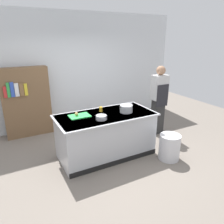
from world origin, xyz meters
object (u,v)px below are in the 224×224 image
(stock_pot, at_px, (126,109))
(juice_cup, at_px, (101,109))
(onion, at_px, (76,114))
(mixing_bowl, at_px, (101,117))
(person_chef, at_px, (159,99))
(bookshelf, at_px, (27,102))
(trash_bin, at_px, (169,147))
(sauce_pan, at_px, (129,106))

(stock_pot, distance_m, juice_cup, 0.52)
(onion, bearing_deg, juice_cup, 5.17)
(mixing_bowl, bearing_deg, stock_pot, 11.84)
(stock_pot, relative_size, person_chef, 0.19)
(mixing_bowl, distance_m, person_chef, 1.94)
(person_chef, xyz_separation_m, bookshelf, (-2.91, 1.44, -0.06))
(trash_bin, distance_m, bookshelf, 3.49)
(onion, distance_m, bookshelf, 1.78)
(sauce_pan, xyz_separation_m, bookshelf, (-1.87, 1.68, -0.10))
(stock_pot, height_order, bookshelf, bookshelf)
(juice_cup, distance_m, bookshelf, 2.02)
(bookshelf, bearing_deg, mixing_bowl, -62.20)
(sauce_pan, relative_size, juice_cup, 2.11)
(mixing_bowl, bearing_deg, bookshelf, 117.80)
(sauce_pan, distance_m, mixing_bowl, 0.88)
(mixing_bowl, bearing_deg, trash_bin, -23.67)
(onion, height_order, stock_pot, stock_pot)
(trash_bin, bearing_deg, juice_cup, 137.74)
(onion, distance_m, sauce_pan, 1.17)
(person_chef, relative_size, bookshelf, 1.01)
(stock_pot, distance_m, trash_bin, 1.17)
(stock_pot, height_order, mixing_bowl, stock_pot)
(sauce_pan, bearing_deg, onion, 178.04)
(onion, height_order, person_chef, person_chef)
(juice_cup, height_order, bookshelf, bookshelf)
(onion, bearing_deg, bookshelf, 113.21)
(bookshelf, bearing_deg, juice_cup, -51.90)
(sauce_pan, bearing_deg, trash_bin, -63.71)
(onion, xyz_separation_m, bookshelf, (-0.70, 1.64, -0.10))
(trash_bin, height_order, bookshelf, bookshelf)
(person_chef, bearing_deg, juice_cup, 111.51)
(person_chef, bearing_deg, onion, 111.50)
(stock_pot, distance_m, mixing_bowl, 0.64)
(stock_pot, relative_size, sauce_pan, 1.53)
(onion, bearing_deg, stock_pot, -13.49)
(mixing_bowl, relative_size, person_chef, 0.12)
(onion, relative_size, person_chef, 0.04)
(sauce_pan, xyz_separation_m, juice_cup, (-0.63, 0.09, 0.00))
(mixing_bowl, height_order, juice_cup, juice_cup)
(juice_cup, height_order, trash_bin, juice_cup)
(sauce_pan, bearing_deg, stock_pot, -134.24)
(person_chef, bearing_deg, stock_pot, 125.93)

